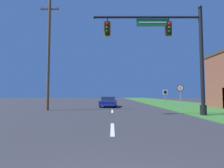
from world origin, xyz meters
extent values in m
cube|color=#38752D|center=(10.50, 30.00, 0.02)|extent=(10.00, 110.00, 0.04)
cube|color=silver|center=(0.00, 6.00, 0.01)|extent=(0.16, 2.80, 0.01)
cube|color=silver|center=(0.00, 14.00, 0.01)|extent=(0.16, 2.80, 0.01)
cube|color=silver|center=(0.00, 22.00, 0.01)|extent=(0.16, 2.80, 0.01)
cube|color=silver|center=(0.00, 30.00, 0.01)|extent=(0.16, 2.80, 0.01)
cube|color=silver|center=(0.00, 38.00, 0.01)|extent=(0.16, 2.80, 0.01)
cylinder|color=black|center=(6.40, 10.79, 0.39)|extent=(0.44, 0.44, 0.70)
cylinder|color=black|center=(6.40, 10.79, 3.86)|extent=(0.26, 0.26, 7.64)
sphere|color=black|center=(6.40, 10.79, 7.82)|extent=(0.28, 0.28, 0.28)
cylinder|color=black|center=(2.56, 10.79, 7.08)|extent=(7.68, 0.16, 0.16)
sphere|color=black|center=(-1.28, 10.79, 7.08)|extent=(0.21, 0.21, 0.21)
cube|color=#196B33|center=(2.94, 10.79, 6.69)|extent=(2.38, 0.06, 0.55)
cube|color=white|center=(2.94, 10.76, 6.69)|extent=(2.00, 0.01, 0.08)
cylinder|color=black|center=(-0.36, 10.79, 6.91)|extent=(0.06, 0.06, 0.35)
cube|color=yellow|center=(-0.36, 10.93, 6.26)|extent=(0.50, 0.03, 1.11)
cube|color=black|center=(-0.36, 10.79, 6.26)|extent=(0.34, 0.24, 0.95)
sphere|color=red|center=(-0.36, 10.65, 6.54)|extent=(0.22, 0.22, 0.22)
sphere|color=#51380F|center=(-0.36, 10.65, 6.26)|extent=(0.22, 0.22, 0.22)
sphere|color=#0F3D19|center=(-0.36, 10.65, 5.97)|extent=(0.22, 0.22, 0.22)
cylinder|color=black|center=(4.10, 10.79, 6.91)|extent=(0.06, 0.06, 0.35)
cube|color=yellow|center=(4.10, 10.93, 6.26)|extent=(0.50, 0.03, 1.11)
cube|color=black|center=(4.10, 10.79, 6.26)|extent=(0.34, 0.24, 0.95)
sphere|color=red|center=(4.10, 10.65, 6.54)|extent=(0.22, 0.22, 0.22)
sphere|color=#51380F|center=(4.10, 10.65, 6.26)|extent=(0.22, 0.22, 0.22)
sphere|color=#0F3D19|center=(4.10, 10.65, 5.97)|extent=(0.22, 0.22, 0.22)
cylinder|color=black|center=(0.48, 21.13, 0.32)|extent=(0.22, 0.64, 0.64)
cylinder|color=black|center=(-1.12, 21.25, 0.32)|extent=(0.22, 0.64, 0.64)
cylinder|color=black|center=(0.26, 18.27, 0.32)|extent=(0.22, 0.64, 0.64)
cylinder|color=black|center=(-1.33, 18.39, 0.32)|extent=(0.22, 0.64, 0.64)
cube|color=#1E2D9E|center=(-0.43, 19.76, 0.50)|extent=(2.13, 4.39, 0.55)
cube|color=#283342|center=(-0.42, 19.86, 0.98)|extent=(1.73, 1.91, 0.42)
cube|color=#1E2D9E|center=(-0.42, 19.86, 1.16)|extent=(1.69, 1.87, 0.06)
cube|color=#B71414|center=(-0.58, 17.66, 0.56)|extent=(1.67, 0.19, 0.14)
cylinder|color=gray|center=(7.16, 16.78, 1.14)|extent=(0.07, 0.07, 2.20)
cylinder|color=red|center=(7.16, 16.78, 2.16)|extent=(0.76, 0.04, 0.76)
cylinder|color=white|center=(7.16, 16.75, 2.16)|extent=(0.61, 0.01, 0.61)
cylinder|color=gray|center=(6.26, 19.06, 1.04)|extent=(0.06, 0.06, 2.00)
cube|color=white|center=(6.26, 19.06, 1.77)|extent=(0.55, 0.04, 0.60)
cube|color=black|center=(6.26, 19.03, 1.77)|extent=(0.31, 0.01, 0.34)
cylinder|color=brown|center=(-6.09, 14.96, 5.35)|extent=(0.26, 0.26, 10.70)
cube|color=brown|center=(-6.09, 14.96, 9.80)|extent=(1.80, 0.12, 0.12)
cylinder|color=#333338|center=(-6.84, 14.96, 9.92)|extent=(0.08, 0.08, 0.12)
cylinder|color=#333338|center=(-5.34, 14.96, 9.92)|extent=(0.08, 0.08, 0.12)
camera|label=1|loc=(-0.02, -1.54, 1.46)|focal=28.00mm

